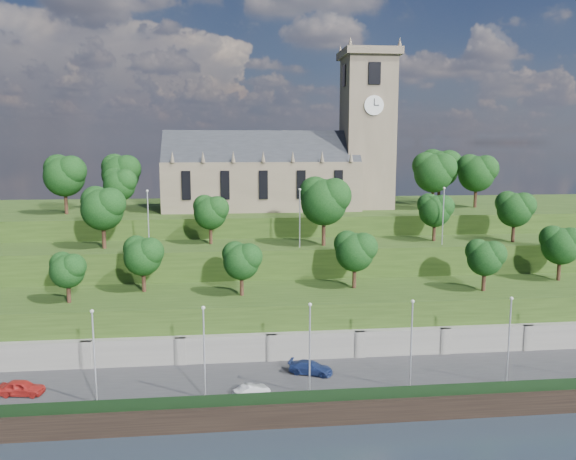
{
  "coord_description": "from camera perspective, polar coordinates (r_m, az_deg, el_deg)",
  "views": [
    {
      "loc": [
        -9.49,
        -48.23,
        26.01
      ],
      "look_at": [
        -1.16,
        30.0,
        13.78
      ],
      "focal_mm": 35.0,
      "sensor_mm": 36.0,
      "label": 1
    }
  ],
  "objects": [
    {
      "name": "lamp_posts_promenade",
      "position": [
        54.63,
        2.23,
        -11.34
      ],
      "size": [
        60.36,
        0.36,
        9.1
      ],
      "color": "#B2B2B7",
      "rests_on": "promenade"
    },
    {
      "name": "hilltop",
      "position": [
        100.41,
        -0.55,
        -1.79
      ],
      "size": [
        160.0,
        32.0,
        15.0
      ],
      "primitive_type": "cube",
      "color": "#263E14",
      "rests_on": "ground"
    },
    {
      "name": "car_left",
      "position": [
        61.6,
        -25.45,
        -14.26
      ],
      "size": [
        4.49,
        2.28,
        1.47
      ],
      "primitive_type": "imported",
      "rotation": [
        0.0,
        0.0,
        1.44
      ],
      "color": "#A9201C",
      "rests_on": "promenade"
    },
    {
      "name": "embankment_lower",
      "position": [
        70.43,
        2.0,
        -9.38
      ],
      "size": [
        160.0,
        12.0,
        8.0
      ],
      "primitive_type": "cube",
      "color": "#263E14",
      "rests_on": "ground"
    },
    {
      "name": "retaining_wall",
      "position": [
        65.32,
        2.75,
        -12.27
      ],
      "size": [
        160.0,
        2.1,
        5.0
      ],
      "color": "slate",
      "rests_on": "ground"
    },
    {
      "name": "trees_lower",
      "position": [
        69.17,
        5.06,
        -2.36
      ],
      "size": [
        66.46,
        8.58,
        7.28
      ],
      "color": "#321D13",
      "rests_on": "embankment_lower"
    },
    {
      "name": "lamp_posts_upper",
      "position": [
        75.42,
        1.2,
        1.69
      ],
      "size": [
        40.36,
        0.36,
        8.04
      ],
      "color": "#B2B2B7",
      "rests_on": "embankment_upper"
    },
    {
      "name": "car_right",
      "position": [
        60.68,
        2.33,
        -13.79
      ],
      "size": [
        5.0,
        3.45,
        1.34
      ],
      "primitive_type": "imported",
      "rotation": [
        0.0,
        0.0,
        1.2
      ],
      "color": "navy",
      "rests_on": "promenade"
    },
    {
      "name": "quay_wall",
      "position": [
        55.06,
        4.76,
        -18.1
      ],
      "size": [
        160.0,
        0.5,
        2.2
      ],
      "primitive_type": "cube",
      "color": "black",
      "rests_on": "ground"
    },
    {
      "name": "trees_upper",
      "position": [
        77.29,
        1.68,
        2.57
      ],
      "size": [
        62.84,
        8.49,
        9.51
      ],
      "color": "#321D13",
      "rests_on": "embankment_upper"
    },
    {
      "name": "church",
      "position": [
        94.84,
        0.15,
        6.73
      ],
      "size": [
        38.6,
        12.35,
        27.6
      ],
      "color": "#6B5D4B",
      "rests_on": "hilltop"
    },
    {
      "name": "car_middle",
      "position": [
        55.92,
        -3.73,
        -15.96
      ],
      "size": [
        3.7,
        2.53,
        1.16
      ],
      "primitive_type": "imported",
      "rotation": [
        0.0,
        0.0,
        1.98
      ],
      "color": "#ABADB0",
      "rests_on": "promenade"
    },
    {
      "name": "promenade",
      "position": [
        60.47,
        3.64,
        -15.62
      ],
      "size": [
        160.0,
        12.0,
        2.0
      ],
      "primitive_type": "cube",
      "color": "#2D2D30",
      "rests_on": "ground"
    },
    {
      "name": "ground",
      "position": [
        55.61,
        4.73,
        -19.08
      ],
      "size": [
        320.0,
        320.0,
        0.0
      ],
      "primitive_type": "plane",
      "color": "#1C222C",
      "rests_on": "ground"
    },
    {
      "name": "trees_hilltop",
      "position": [
        94.15,
        1.79,
        5.97
      ],
      "size": [
        74.3,
        15.76,
        9.95
      ],
      "color": "#321D13",
      "rests_on": "hilltop"
    },
    {
      "name": "embankment_upper",
      "position": [
        80.34,
        0.91,
        -5.59
      ],
      "size": [
        160.0,
        10.0,
        12.0
      ],
      "primitive_type": "cube",
      "color": "#263E14",
      "rests_on": "ground"
    },
    {
      "name": "fence",
      "position": [
        54.98,
        4.64,
        -16.4
      ],
      "size": [
        160.0,
        0.1,
        1.2
      ],
      "primitive_type": "cube",
      "color": "black",
      "rests_on": "promenade"
    }
  ]
}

